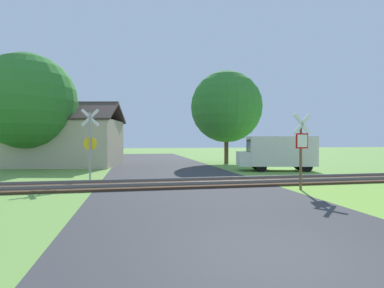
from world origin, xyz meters
name	(u,v)px	position (x,y,z in m)	size (l,w,h in m)	color
ground_plane	(281,265)	(0.00, 0.00, 0.00)	(160.00, 160.00, 0.00)	#6B9942
road_asphalt	(237,228)	(0.00, 2.00, 0.00)	(7.62, 80.00, 0.01)	#38383A
rail_track	(185,183)	(0.00, 8.79, 0.06)	(60.00, 2.60, 0.22)	#422D1E
stop_sign_near	(301,146)	(4.25, 6.45, 1.76)	(0.86, 0.22, 3.06)	brown
crossing_sign_far	(90,140)	(-4.34, 10.91, 1.98)	(0.88, 0.15, 3.52)	#9E9EA5
house	(65,142)	(-7.41, 20.17, 1.91)	(9.09, 6.63, 4.99)	#C6B293
tree_left	(28,102)	(-9.55, 18.58, 4.73)	(6.70, 6.70, 8.08)	#513823
tree_right	(226,107)	(5.70, 20.68, 4.92)	(6.20, 6.20, 8.03)	#513823
mail_truck	(278,152)	(7.02, 13.77, 1.24)	(5.18, 2.84, 2.24)	silver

